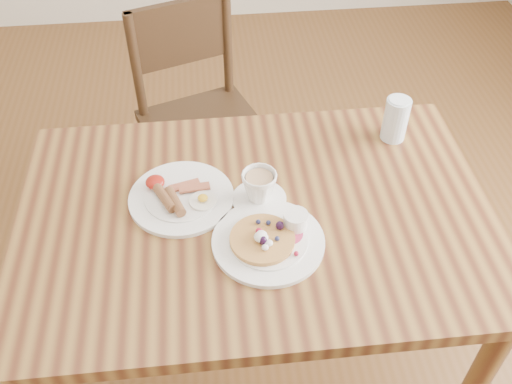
% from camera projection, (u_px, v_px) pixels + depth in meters
% --- Properties ---
extents(ground, '(5.00, 5.00, 0.00)m').
position_uv_depth(ground, '(256.00, 362.00, 1.96)').
color(ground, brown).
rests_on(ground, ground).
extents(dining_table, '(1.20, 0.80, 0.75)m').
position_uv_depth(dining_table, '(256.00, 238.00, 1.50)').
color(dining_table, brown).
rests_on(dining_table, ground).
extents(chair_far, '(0.54, 0.54, 0.88)m').
position_uv_depth(chair_far, '(199.00, 113.00, 2.16)').
color(chair_far, '#301D11').
rests_on(chair_far, ground).
extents(pancake_plate, '(0.27, 0.27, 0.06)m').
position_uv_depth(pancake_plate, '(270.00, 238.00, 1.35)').
color(pancake_plate, white).
rests_on(pancake_plate, dining_table).
extents(breakfast_plate, '(0.27, 0.27, 0.04)m').
position_uv_depth(breakfast_plate, '(180.00, 197.00, 1.46)').
color(breakfast_plate, white).
rests_on(breakfast_plate, dining_table).
extents(teacup_saucer, '(0.14, 0.14, 0.09)m').
position_uv_depth(teacup_saucer, '(259.00, 189.00, 1.44)').
color(teacup_saucer, white).
rests_on(teacup_saucer, dining_table).
extents(water_glass, '(0.07, 0.07, 0.13)m').
position_uv_depth(water_glass, '(396.00, 119.00, 1.60)').
color(water_glass, silver).
rests_on(water_glass, dining_table).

